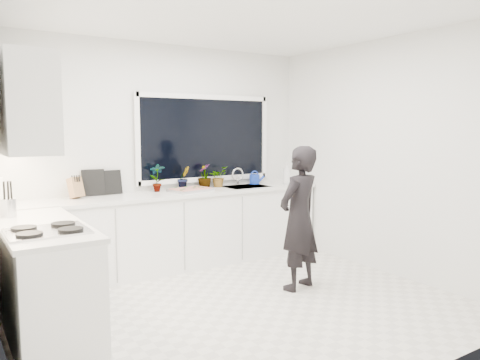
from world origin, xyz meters
TOP-DOWN VIEW (x-y plane):
  - floor at (0.00, 0.00)m, footprint 4.00×3.50m
  - wall_back at (0.00, 1.76)m, footprint 4.00×0.02m
  - wall_right at (2.01, 0.00)m, footprint 0.02×3.50m
  - ceiling at (0.00, 0.00)m, footprint 4.00×3.50m
  - window at (0.60, 1.73)m, footprint 1.80×0.02m
  - base_cabinets_back at (0.00, 1.45)m, footprint 3.92×0.58m
  - base_cabinets_left at (-1.67, 0.35)m, footprint 0.58×1.60m
  - countertop_back at (0.00, 1.44)m, footprint 3.94×0.62m
  - countertop_left at (-1.67, 0.35)m, footprint 0.62×1.60m
  - upper_cabinets at (-1.79, 0.70)m, footprint 0.34×2.10m
  - sink at (1.05, 1.45)m, footprint 0.58×0.42m
  - faucet at (1.05, 1.65)m, footprint 0.03×0.03m
  - stovetop at (-1.69, -0.00)m, footprint 0.56×0.48m
  - person at (0.78, 0.06)m, footprint 0.62×0.49m
  - pizza_tray at (0.22, 1.42)m, footprint 0.54×0.44m
  - pizza at (0.22, 1.42)m, footprint 0.49×0.39m
  - watering_can at (1.30, 1.61)m, footprint 0.17×0.17m
  - knife_block at (-1.09, 1.59)m, footprint 0.16×0.14m
  - utensil_crock at (-1.85, 0.80)m, footprint 0.13×0.13m
  - picture_frame_large at (-0.65, 1.69)m, footprint 0.22×0.04m
  - picture_frame_small at (-0.87, 1.69)m, footprint 0.25×0.05m
  - herb_plants at (0.41, 1.61)m, footprint 1.10×0.29m
  - soap_bottles at (1.62, 1.30)m, footprint 0.17×0.16m

SIDE VIEW (x-z plane):
  - floor at x=0.00m, z-range -0.02..0.00m
  - base_cabinets_back at x=0.00m, z-range 0.00..0.88m
  - base_cabinets_left at x=-1.67m, z-range 0.00..0.88m
  - person at x=0.78m, z-range 0.00..1.50m
  - sink at x=1.05m, z-range 0.80..0.94m
  - countertop_back at x=0.00m, z-range 0.88..0.92m
  - countertop_left at x=-1.67m, z-range 0.88..0.92m
  - stovetop at x=-1.69m, z-range 0.92..0.95m
  - pizza_tray at x=0.22m, z-range 0.92..0.95m
  - pizza at x=0.22m, z-range 0.95..0.96m
  - watering_can at x=1.30m, z-range 0.92..1.05m
  - utensil_crock at x=-1.85m, z-range 0.92..1.08m
  - faucet at x=1.05m, z-range 0.92..1.14m
  - knife_block at x=-1.09m, z-range 0.92..1.14m
  - soap_bottles at x=1.62m, z-range 0.91..1.21m
  - picture_frame_large at x=-0.65m, z-range 0.92..1.20m
  - herb_plants at x=0.41m, z-range 0.90..1.24m
  - picture_frame_small at x=-0.87m, z-range 0.92..1.22m
  - wall_back at x=0.00m, z-range 0.00..2.70m
  - wall_right at x=2.01m, z-range 0.00..2.70m
  - window at x=0.60m, z-range 1.05..2.05m
  - upper_cabinets at x=-1.79m, z-range 1.50..2.20m
  - ceiling at x=0.00m, z-range 2.70..2.72m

